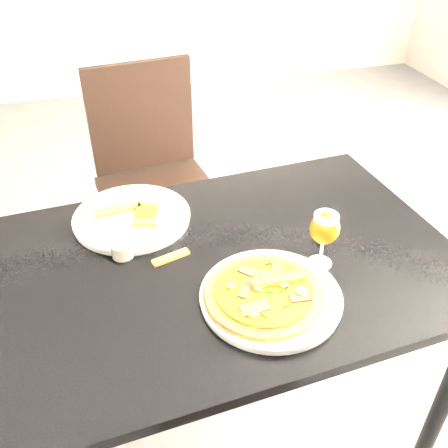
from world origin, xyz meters
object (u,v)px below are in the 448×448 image
object	(u,v)px
pizza	(265,293)
chair_far	(155,177)
beer_glass	(325,229)
dining_table	(227,284)

from	to	relation	value
pizza	chair_far	bearing A→B (deg)	96.42
chair_far	beer_glass	bearing A→B (deg)	-79.23
pizza	beer_glass	bearing A→B (deg)	25.99
dining_table	beer_glass	world-z (taller)	beer_glass
beer_glass	dining_table	bearing A→B (deg)	159.45
dining_table	chair_far	bearing A→B (deg)	91.01
dining_table	beer_glass	distance (m)	0.31
dining_table	chair_far	distance (m)	0.84
dining_table	pizza	xyz separation A→B (m)	(0.04, -0.17, 0.12)
dining_table	chair_far	xyz separation A→B (m)	(-0.07, 0.83, -0.12)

